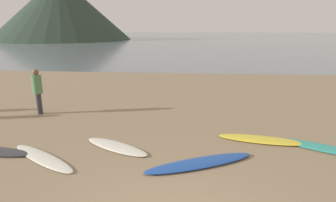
# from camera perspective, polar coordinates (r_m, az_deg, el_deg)

# --- Properties ---
(ground_plane) EXTENTS (120.00, 120.00, 0.20)m
(ground_plane) POSITION_cam_1_polar(r_m,az_deg,el_deg) (13.59, 3.55, 1.26)
(ground_plane) COLOR #8C7559
(ground_plane) RESTS_ON ground
(ocean_water) EXTENTS (140.00, 100.00, 0.01)m
(ocean_water) POSITION_cam_1_polar(r_m,az_deg,el_deg) (68.85, 4.72, 12.35)
(ocean_water) COLOR slate
(ocean_water) RESTS_ON ground
(headland_hill) EXTENTS (28.23, 28.23, 12.64)m
(headland_hill) POSITION_cam_1_polar(r_m,az_deg,el_deg) (65.94, -20.53, 16.88)
(headland_hill) COLOR #28382B
(headland_hill) RESTS_ON ground
(surfboard_3) EXTENTS (2.25, 1.68, 0.06)m
(surfboard_3) POSITION_cam_1_polar(r_m,az_deg,el_deg) (7.61, -23.68, -10.30)
(surfboard_3) COLOR silver
(surfboard_3) RESTS_ON ground
(surfboard_4) EXTENTS (2.02, 1.44, 0.07)m
(surfboard_4) POSITION_cam_1_polar(r_m,az_deg,el_deg) (7.69, -10.24, -8.91)
(surfboard_4) COLOR silver
(surfboard_4) RESTS_ON ground
(surfboard_5) EXTENTS (2.66, 1.63, 0.09)m
(surfboard_5) POSITION_cam_1_polar(r_m,az_deg,el_deg) (6.77, 6.36, -12.13)
(surfboard_5) COLOR #1E479E
(surfboard_5) RESTS_ON ground
(surfboard_6) EXTENTS (2.38, 1.01, 0.08)m
(surfboard_6) POSITION_cam_1_polar(r_m,az_deg,el_deg) (8.39, 18.07, -7.30)
(surfboard_6) COLOR yellow
(surfboard_6) RESTS_ON ground
(surfboard_7) EXTENTS (2.20, 1.54, 0.07)m
(surfboard_7) POSITION_cam_1_polar(r_m,az_deg,el_deg) (8.51, 28.62, -8.20)
(surfboard_7) COLOR teal
(surfboard_7) RESTS_ON ground
(person_3) EXTENTS (0.33, 0.33, 1.62)m
(person_3) POSITION_cam_1_polar(r_m,az_deg,el_deg) (11.10, -24.55, 2.40)
(person_3) COLOR #2D2D38
(person_3) RESTS_ON ground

